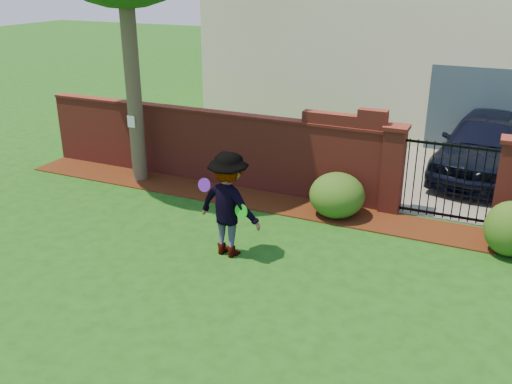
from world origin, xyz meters
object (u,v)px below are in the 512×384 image
at_px(frisbee_green, 241,211).
at_px(frisbee_purple, 204,185).
at_px(car, 483,147).
at_px(man, 227,205).

bearing_deg(frisbee_green, frisbee_purple, 175.96).
xyz_separation_m(car, frisbee_green, (-3.44, -6.33, 0.18)).
bearing_deg(car, frisbee_green, -110.48).
bearing_deg(frisbee_green, man, 155.00).
height_order(car, frisbee_green, car).
relative_size(man, frisbee_green, 7.52).
relative_size(man, frisbee_purple, 7.87).
relative_size(car, man, 2.43).
xyz_separation_m(man, frisbee_green, (0.35, -0.17, 0.02)).
bearing_deg(frisbee_purple, car, 56.37).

